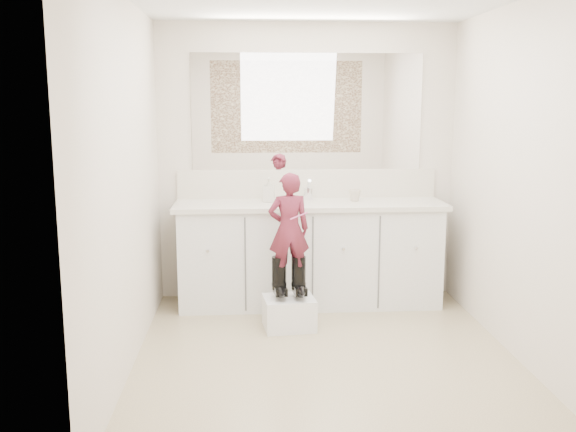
{
  "coord_description": "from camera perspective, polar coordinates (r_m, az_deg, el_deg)",
  "views": [
    {
      "loc": [
        -0.52,
        -4.12,
        1.74
      ],
      "look_at": [
        -0.23,
        0.56,
        0.89
      ],
      "focal_mm": 40.0,
      "sensor_mm": 36.0,
      "label": 1
    }
  ],
  "objects": [
    {
      "name": "toddler",
      "position": [
        4.86,
        0.08,
        -1.19
      ],
      "size": [
        0.34,
        0.24,
        0.87
      ],
      "primitive_type": "imported",
      "rotation": [
        0.0,
        0.0,
        3.25
      ],
      "color": "#9B2F4B",
      "rests_on": "step_stool"
    },
    {
      "name": "boot_left",
      "position": [
        4.94,
        -0.8,
        -5.45
      ],
      "size": [
        0.14,
        0.22,
        0.32
      ],
      "primitive_type": null,
      "rotation": [
        0.0,
        0.0,
        0.11
      ],
      "color": "black",
      "rests_on": "step_stool"
    },
    {
      "name": "wall_right",
      "position": [
        4.54,
        20.14,
        2.76
      ],
      "size": [
        0.0,
        3.0,
        3.0
      ],
      "primitive_type": "plane",
      "rotation": [
        1.57,
        0.0,
        -1.57
      ],
      "color": "beige",
      "rests_on": "floor"
    },
    {
      "name": "wall_back",
      "position": [
        5.67,
        1.7,
        4.77
      ],
      "size": [
        2.6,
        0.0,
        2.6
      ],
      "primitive_type": "plane",
      "rotation": [
        1.57,
        0.0,
        0.0
      ],
      "color": "beige",
      "rests_on": "floor"
    },
    {
      "name": "cup",
      "position": [
        5.52,
        5.95,
        1.85
      ],
      "size": [
        0.11,
        0.11,
        0.1
      ],
      "primitive_type": "imported",
      "rotation": [
        0.0,
        0.0,
        -0.05
      ],
      "color": "beige",
      "rests_on": "countertop"
    },
    {
      "name": "mirror",
      "position": [
        5.63,
        1.73,
        9.22
      ],
      "size": [
        2.0,
        0.02,
        1.0
      ],
      "primitive_type": "cube",
      "color": "white",
      "rests_on": "wall_back"
    },
    {
      "name": "toothbrush",
      "position": [
        4.76,
        0.98,
        0.01
      ],
      "size": [
        0.14,
        0.03,
        0.06
      ],
      "primitive_type": "cylinder",
      "rotation": [
        0.0,
        1.22,
        0.11
      ],
      "color": "#D2518F",
      "rests_on": "toddler"
    },
    {
      "name": "wall_left",
      "position": [
        4.22,
        -14.2,
        2.57
      ],
      "size": [
        0.0,
        3.0,
        3.0
      ],
      "primitive_type": "plane",
      "rotation": [
        1.57,
        0.0,
        1.57
      ],
      "color": "beige",
      "rests_on": "floor"
    },
    {
      "name": "boot_right",
      "position": [
        4.95,
        0.95,
        -5.42
      ],
      "size": [
        0.14,
        0.22,
        0.32
      ],
      "primitive_type": null,
      "rotation": [
        0.0,
        0.0,
        0.11
      ],
      "color": "black",
      "rests_on": "step_stool"
    },
    {
      "name": "dot_panel",
      "position": [
        2.68,
        7.71,
        8.19
      ],
      "size": [
        2.0,
        0.01,
        1.2
      ],
      "primitive_type": "cube",
      "color": "#472819",
      "rests_on": "wall_front"
    },
    {
      "name": "soap_bottle",
      "position": [
        5.45,
        -1.7,
        2.34
      ],
      "size": [
        0.11,
        0.11,
        0.2
      ],
      "primitive_type": "imported",
      "rotation": [
        0.0,
        0.0,
        -0.21
      ],
      "color": "beige",
      "rests_on": "countertop"
    },
    {
      "name": "floor",
      "position": [
        4.5,
        3.42,
        -12.53
      ],
      "size": [
        3.0,
        3.0,
        0.0
      ],
      "primitive_type": "plane",
      "color": "#8B755B",
      "rests_on": "ground"
    },
    {
      "name": "step_stool",
      "position": [
        5.01,
        0.09,
        -8.6
      ],
      "size": [
        0.42,
        0.36,
        0.24
      ],
      "primitive_type": "cube",
      "rotation": [
        0.0,
        0.0,
        0.11
      ],
      "color": "white",
      "rests_on": "floor"
    },
    {
      "name": "faucet",
      "position": [
        5.57,
        1.8,
        1.98
      ],
      "size": [
        0.08,
        0.08,
        0.1
      ],
      "primitive_type": "cylinder",
      "color": "silver",
      "rests_on": "countertop"
    },
    {
      "name": "wall_front",
      "position": [
        2.72,
        7.53,
        -1.32
      ],
      "size": [
        2.6,
        0.0,
        2.6
      ],
      "primitive_type": "plane",
      "rotation": [
        -1.57,
        0.0,
        0.0
      ],
      "color": "beige",
      "rests_on": "floor"
    },
    {
      "name": "vanity_cabinet",
      "position": [
        5.53,
        1.92,
        -3.53
      ],
      "size": [
        2.2,
        0.55,
        0.85
      ],
      "primitive_type": "cube",
      "color": "silver",
      "rests_on": "floor"
    },
    {
      "name": "backsplash",
      "position": [
        5.67,
        1.7,
        2.89
      ],
      "size": [
        2.28,
        0.03,
        0.25
      ],
      "primitive_type": "cube",
      "color": "beige",
      "rests_on": "countertop"
    },
    {
      "name": "countertop",
      "position": [
        5.42,
        1.96,
        1.0
      ],
      "size": [
        2.28,
        0.58,
        0.04
      ],
      "primitive_type": "cube",
      "color": "beige",
      "rests_on": "vanity_cabinet"
    }
  ]
}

